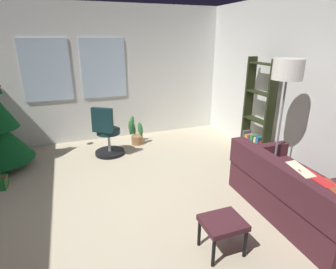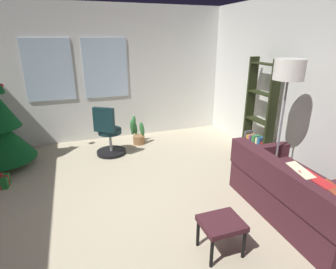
# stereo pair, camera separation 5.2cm
# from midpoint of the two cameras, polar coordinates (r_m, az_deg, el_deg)

# --- Properties ---
(ground_plane) EXTENTS (5.49, 6.13, 0.10)m
(ground_plane) POSITION_cam_midpoint_polar(r_m,az_deg,el_deg) (3.63, -7.21, -17.82)
(ground_plane) COLOR #B6A98D
(wall_back_with_windows) EXTENTS (5.49, 0.12, 2.80)m
(wall_back_with_windows) POSITION_cam_midpoint_polar(r_m,az_deg,el_deg) (6.00, -15.13, 12.03)
(wall_back_with_windows) COLOR silver
(wall_back_with_windows) RESTS_ON ground_plane
(wall_right_with_frames) EXTENTS (0.12, 6.13, 2.80)m
(wall_right_with_frames) POSITION_cam_midpoint_polar(r_m,az_deg,el_deg) (4.46, 29.64, 7.52)
(wall_right_with_frames) COLOR silver
(wall_right_with_frames) RESTS_ON ground_plane
(couch) EXTENTS (1.63, 1.88, 0.79)m
(couch) POSITION_cam_midpoint_polar(r_m,az_deg,el_deg) (3.88, 28.07, -11.59)
(couch) COLOR #401D24
(couch) RESTS_ON ground_plane
(footstool) EXTENTS (0.43, 0.37, 0.39)m
(footstool) POSITION_cam_midpoint_polar(r_m,az_deg,el_deg) (3.00, 10.91, -18.20)
(footstool) COLOR #401D24
(footstool) RESTS_ON ground_plane
(office_chair) EXTENTS (0.58, 0.59, 0.97)m
(office_chair) POSITION_cam_midpoint_polar(r_m,az_deg,el_deg) (5.25, -12.91, -0.43)
(office_chair) COLOR black
(office_chair) RESTS_ON ground_plane
(bookshelf) EXTENTS (0.18, 0.64, 1.83)m
(bookshelf) POSITION_cam_midpoint_polar(r_m,az_deg,el_deg) (5.13, 17.98, 3.41)
(bookshelf) COLOR black
(bookshelf) RESTS_ON ground_plane
(floor_lamp) EXTENTS (0.41, 0.41, 1.89)m
(floor_lamp) POSITION_cam_midpoint_polar(r_m,az_deg,el_deg) (4.08, 23.39, 10.99)
(floor_lamp) COLOR slate
(floor_lamp) RESTS_ON ground_plane
(potted_plant) EXTENTS (0.34, 0.33, 0.62)m
(potted_plant) POSITION_cam_midpoint_polar(r_m,az_deg,el_deg) (5.78, -7.18, 0.39)
(potted_plant) COLOR #956841
(potted_plant) RESTS_ON ground_plane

